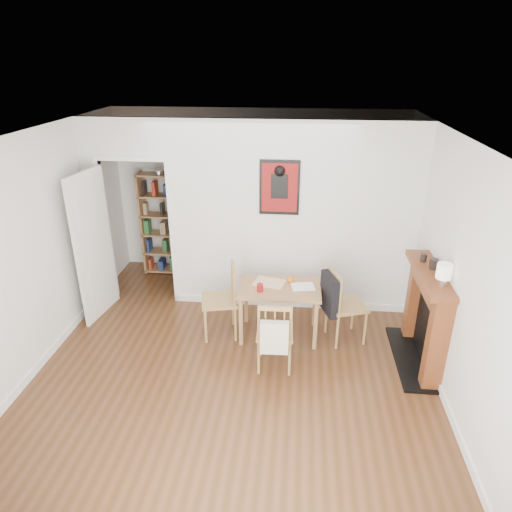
# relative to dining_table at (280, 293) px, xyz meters

# --- Properties ---
(ground) EXTENTS (5.20, 5.20, 0.00)m
(ground) POSITION_rel_dining_table_xyz_m (-0.46, -0.61, -0.61)
(ground) COLOR #54301B
(ground) RESTS_ON ground
(room_shell) EXTENTS (5.20, 5.20, 5.20)m
(room_shell) POSITION_rel_dining_table_xyz_m (-0.36, 0.73, 0.69)
(room_shell) COLOR silver
(room_shell) RESTS_ON ground
(dining_table) EXTENTS (1.02, 0.65, 0.69)m
(dining_table) POSITION_rel_dining_table_xyz_m (0.00, 0.00, 0.00)
(dining_table) COLOR #A3734C
(dining_table) RESTS_ON ground
(chair_left) EXTENTS (0.58, 0.58, 0.96)m
(chair_left) POSITION_rel_dining_table_xyz_m (-0.75, -0.05, -0.13)
(chair_left) COLOR #A27F4B
(chair_left) RESTS_ON ground
(chair_right) EXTENTS (0.65, 0.60, 0.95)m
(chair_right) POSITION_rel_dining_table_xyz_m (0.82, -0.01, -0.12)
(chair_right) COLOR #A27F4B
(chair_right) RESTS_ON ground
(chair_front) EXTENTS (0.46, 0.52, 0.89)m
(chair_front) POSITION_rel_dining_table_xyz_m (-0.02, -0.65, -0.16)
(chair_front) COLOR #A27F4B
(chair_front) RESTS_ON ground
(bookshelf) EXTENTS (0.70, 0.28, 1.67)m
(bookshelf) POSITION_rel_dining_table_xyz_m (-1.95, 1.70, 0.22)
(bookshelf) COLOR #A3734C
(bookshelf) RESTS_ON ground
(fireplace) EXTENTS (0.45, 1.25, 1.16)m
(fireplace) POSITION_rel_dining_table_xyz_m (1.70, -0.36, 0.01)
(fireplace) COLOR brown
(fireplace) RESTS_ON ground
(red_glass) EXTENTS (0.08, 0.08, 0.10)m
(red_glass) POSITION_rel_dining_table_xyz_m (-0.23, -0.13, 0.13)
(red_glass) COLOR maroon
(red_glass) RESTS_ON dining_table
(orange_fruit) EXTENTS (0.09, 0.09, 0.09)m
(orange_fruit) POSITION_rel_dining_table_xyz_m (0.13, 0.13, 0.13)
(orange_fruit) COLOR orange
(orange_fruit) RESTS_ON dining_table
(placemat) EXTENTS (0.44, 0.37, 0.00)m
(placemat) POSITION_rel_dining_table_xyz_m (-0.13, 0.10, 0.09)
(placemat) COLOR beige
(placemat) RESTS_ON dining_table
(notebook) EXTENTS (0.31, 0.25, 0.01)m
(notebook) POSITION_rel_dining_table_xyz_m (0.28, 0.02, 0.09)
(notebook) COLOR white
(notebook) RESTS_ON dining_table
(mantel_lamp) EXTENTS (0.16, 0.16, 0.24)m
(mantel_lamp) POSITION_rel_dining_table_xyz_m (1.68, -0.69, 0.70)
(mantel_lamp) COLOR silver
(mantel_lamp) RESTS_ON fireplace
(ceramic_jar_a) EXTENTS (0.10, 0.10, 0.11)m
(ceramic_jar_a) POSITION_rel_dining_table_xyz_m (1.70, -0.28, 0.61)
(ceramic_jar_a) COLOR black
(ceramic_jar_a) RESTS_ON fireplace
(ceramic_jar_b) EXTENTS (0.07, 0.07, 0.09)m
(ceramic_jar_b) POSITION_rel_dining_table_xyz_m (1.64, -0.09, 0.60)
(ceramic_jar_b) COLOR black
(ceramic_jar_b) RESTS_ON fireplace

